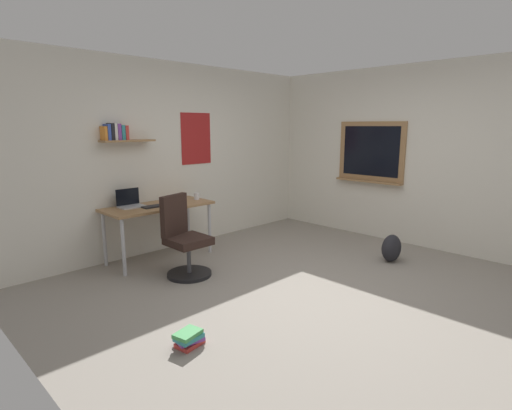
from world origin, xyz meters
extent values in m
plane|color=gray|center=(0.00, 0.00, 0.00)|extent=(5.20, 5.20, 0.00)
cube|color=silver|center=(0.00, 2.45, 1.30)|extent=(5.00, 0.10, 2.60)
cube|color=#997047|center=(-0.84, 2.30, 1.55)|extent=(0.68, 0.20, 0.02)
cube|color=#A51E1E|center=(0.29, 2.39, 1.55)|extent=(0.52, 0.01, 0.74)
cube|color=orange|center=(-1.13, 2.33, 1.65)|extent=(0.04, 0.14, 0.17)
cube|color=#3851B2|center=(-1.09, 2.33, 1.66)|extent=(0.04, 0.14, 0.19)
cube|color=black|center=(-1.04, 2.33, 1.66)|extent=(0.04, 0.14, 0.21)
cube|color=silver|center=(-1.00, 2.33, 1.66)|extent=(0.03, 0.14, 0.20)
cube|color=#7A3D99|center=(-0.96, 2.33, 1.66)|extent=(0.04, 0.14, 0.20)
cube|color=teal|center=(-0.91, 2.33, 1.65)|extent=(0.04, 0.14, 0.18)
cube|color=#C63833|center=(-0.86, 2.33, 1.65)|extent=(0.04, 0.14, 0.18)
cube|color=silver|center=(2.45, 0.00, 1.30)|extent=(0.10, 5.00, 2.60)
cube|color=#997047|center=(2.38, 0.72, 1.35)|extent=(0.04, 1.10, 0.90)
cube|color=black|center=(2.37, 0.72, 1.35)|extent=(0.01, 0.94, 0.76)
cube|color=#997047|center=(2.34, 0.72, 0.89)|extent=(0.12, 1.10, 0.03)
cube|color=#997047|center=(-0.59, 2.06, 0.71)|extent=(1.39, 0.62, 0.03)
cylinder|color=#B7B7BC|center=(-1.23, 1.81, 0.35)|extent=(0.04, 0.04, 0.69)
cylinder|color=#B7B7BC|center=(0.04, 1.81, 0.35)|extent=(0.04, 0.04, 0.69)
cylinder|color=#B7B7BC|center=(-1.23, 2.31, 0.35)|extent=(0.04, 0.04, 0.69)
cylinder|color=#B7B7BC|center=(0.04, 2.31, 0.35)|extent=(0.04, 0.04, 0.69)
cylinder|color=black|center=(-0.69, 1.28, 0.02)|extent=(0.52, 0.52, 0.04)
cylinder|color=#4C4C51|center=(-0.69, 1.28, 0.21)|extent=(0.05, 0.05, 0.34)
cube|color=black|center=(-0.69, 1.28, 0.42)|extent=(0.44, 0.44, 0.09)
cube|color=black|center=(-0.74, 1.47, 0.71)|extent=(0.40, 0.17, 0.48)
cube|color=#ADAFB5|center=(-0.91, 2.17, 0.73)|extent=(0.31, 0.21, 0.02)
cube|color=black|center=(-0.91, 2.27, 0.85)|extent=(0.31, 0.01, 0.21)
cube|color=black|center=(-0.66, 1.98, 0.74)|extent=(0.37, 0.13, 0.02)
ellipsoid|color=#262628|center=(-0.38, 1.98, 0.74)|extent=(0.10, 0.06, 0.03)
cylinder|color=silver|center=(0.00, 2.03, 0.77)|extent=(0.08, 0.08, 0.09)
ellipsoid|color=#232328|center=(1.47, -0.16, 0.18)|extent=(0.32, 0.22, 0.36)
cube|color=#C63833|center=(-1.59, 0.02, 0.02)|extent=(0.23, 0.18, 0.03)
cube|color=#7A3D99|center=(-1.59, 0.03, 0.05)|extent=(0.23, 0.18, 0.03)
cube|color=teal|center=(-1.61, 0.01, 0.08)|extent=(0.23, 0.17, 0.04)
cube|color=#3D934C|center=(-1.62, 0.01, 0.12)|extent=(0.24, 0.19, 0.03)
camera|label=1|loc=(-3.29, -2.44, 1.73)|focal=28.07mm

